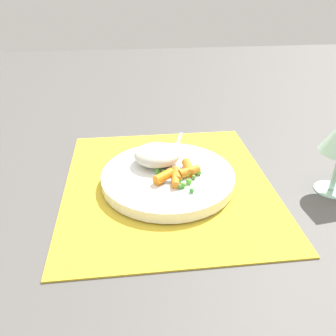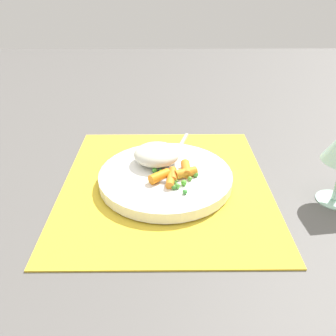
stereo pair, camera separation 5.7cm
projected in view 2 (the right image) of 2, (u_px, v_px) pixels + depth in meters
name	position (u px, v px, depth m)	size (l,w,h in m)	color
ground_plane	(168.00, 184.00, 0.65)	(2.40, 2.40, 0.00)	#565451
placemat	(168.00, 183.00, 0.65)	(0.43, 0.38, 0.01)	gold
plate	(168.00, 177.00, 0.64)	(0.25, 0.25, 0.02)	white
rice_mound	(159.00, 154.00, 0.66)	(0.08, 0.09, 0.04)	beige
carrot_portion	(178.00, 174.00, 0.61)	(0.07, 0.09, 0.02)	orange
pea_scatter	(178.00, 180.00, 0.60)	(0.08, 0.09, 0.01)	#5AB537
fork	(174.00, 160.00, 0.67)	(0.20, 0.07, 0.01)	silver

